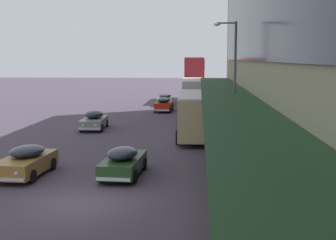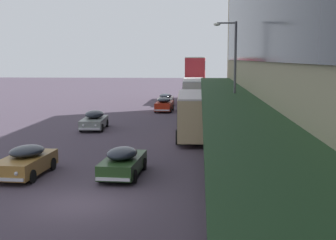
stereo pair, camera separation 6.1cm
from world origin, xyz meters
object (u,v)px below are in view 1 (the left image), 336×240
(sedan_lead_mid, at_px, (94,120))
(sedan_trailing_mid, at_px, (165,99))
(pedestrian_at_kerb, at_px, (269,184))
(fire_hydrant, at_px, (227,142))
(transit_bus_kerbside_rear, at_px, (195,112))
(sedan_second_mid, at_px, (123,162))
(transit_bus_kerbside_front, at_px, (193,92))
(transit_bus_kerbside_far, at_px, (195,77))
(street_lamp, at_px, (233,75))
(sedan_oncoming_front, at_px, (164,105))
(sedan_oncoming_rear, at_px, (26,161))

(sedan_lead_mid, bearing_deg, sedan_trailing_mid, 77.79)
(pedestrian_at_kerb, xyz_separation_m, fire_hydrant, (-0.79, 12.62, -0.69))
(transit_bus_kerbside_rear, xyz_separation_m, fire_hydrant, (2.12, -4.39, -1.36))
(sedan_second_mid, height_order, fire_hydrant, sedan_second_mid)
(transit_bus_kerbside_front, xyz_separation_m, transit_bus_kerbside_far, (0.12, 11.51, 1.26))
(pedestrian_at_kerb, distance_m, fire_hydrant, 12.66)
(sedan_lead_mid, relative_size, fire_hydrant, 6.68)
(transit_bus_kerbside_far, height_order, street_lamp, street_lamp)
(pedestrian_at_kerb, bearing_deg, transit_bus_kerbside_front, 95.12)
(transit_bus_kerbside_front, xyz_separation_m, sedan_trailing_mid, (-3.53, 4.41, -1.22))
(sedan_oncoming_front, bearing_deg, street_lamp, -73.51)
(sedan_oncoming_front, height_order, pedestrian_at_kerb, pedestrian_at_kerb)
(sedan_oncoming_front, distance_m, fire_hydrant, 21.64)
(transit_bus_kerbside_front, bearing_deg, transit_bus_kerbside_rear, -88.97)
(transit_bus_kerbside_far, height_order, sedan_second_mid, transit_bus_kerbside_far)
(street_lamp, bearing_deg, transit_bus_kerbside_rear, 124.33)
(sedan_trailing_mid, xyz_separation_m, pedestrian_at_kerb, (6.78, -40.67, 0.46))
(transit_bus_kerbside_front, distance_m, transit_bus_kerbside_far, 11.58)
(sedan_oncoming_front, xyz_separation_m, street_lamp, (5.95, -20.10, 3.93))
(transit_bus_kerbside_far, relative_size, sedan_lead_mid, 2.15)
(transit_bus_kerbside_far, distance_m, sedan_oncoming_rear, 43.43)
(transit_bus_kerbside_far, xyz_separation_m, fire_hydrant, (2.35, -35.15, -2.70))
(pedestrian_at_kerb, bearing_deg, sedan_trailing_mid, 99.47)
(street_lamp, bearing_deg, sedan_second_mid, -125.97)
(transit_bus_kerbside_far, height_order, sedan_lead_mid, transit_bus_kerbside_far)
(transit_bus_kerbside_rear, bearing_deg, sedan_oncoming_rear, -124.64)
(sedan_second_mid, distance_m, street_lamp, 10.71)
(transit_bus_kerbside_front, height_order, transit_bus_kerbside_rear, transit_bus_kerbside_front)
(transit_bus_kerbside_front, distance_m, street_lamp, 23.18)
(sedan_oncoming_rear, relative_size, street_lamp, 0.57)
(pedestrian_at_kerb, xyz_separation_m, street_lamp, (-0.45, 13.42, 3.52))
(sedan_trailing_mid, bearing_deg, sedan_lead_mid, -102.21)
(sedan_lead_mid, relative_size, sedan_trailing_mid, 0.93)
(sedan_lead_mid, bearing_deg, sedan_second_mid, -72.17)
(fire_hydrant, bearing_deg, sedan_oncoming_front, 105.04)
(sedan_oncoming_front, bearing_deg, sedan_second_mid, -89.78)
(sedan_oncoming_rear, distance_m, pedestrian_at_kerb, 12.24)
(transit_bus_kerbside_front, height_order, fire_hydrant, transit_bus_kerbside_front)
(street_lamp, bearing_deg, fire_hydrant, -112.53)
(sedan_oncoming_front, bearing_deg, transit_bus_kerbside_far, 77.08)
(pedestrian_at_kerb, bearing_deg, sedan_lead_mid, 118.58)
(sedan_oncoming_rear, bearing_deg, sedan_oncoming_front, 80.61)
(transit_bus_kerbside_front, distance_m, sedan_second_mid, 31.06)
(transit_bus_kerbside_rear, height_order, sedan_lead_mid, transit_bus_kerbside_rear)
(transit_bus_kerbside_far, height_order, fire_hydrant, transit_bus_kerbside_far)
(transit_bus_kerbside_far, xyz_separation_m, sedan_oncoming_rear, (-7.96, -42.62, -2.46))
(sedan_second_mid, relative_size, sedan_oncoming_front, 1.03)
(sedan_second_mid, relative_size, sedan_trailing_mid, 0.88)
(pedestrian_at_kerb, relative_size, street_lamp, 0.23)
(sedan_oncoming_rear, relative_size, sedan_second_mid, 1.01)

